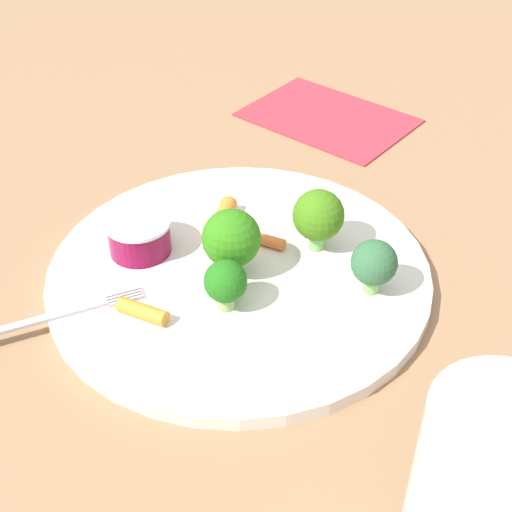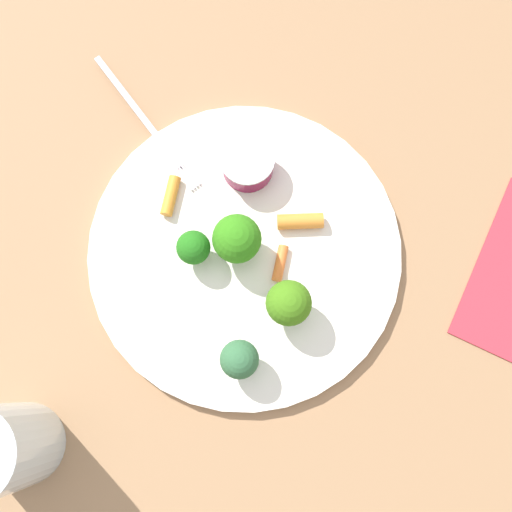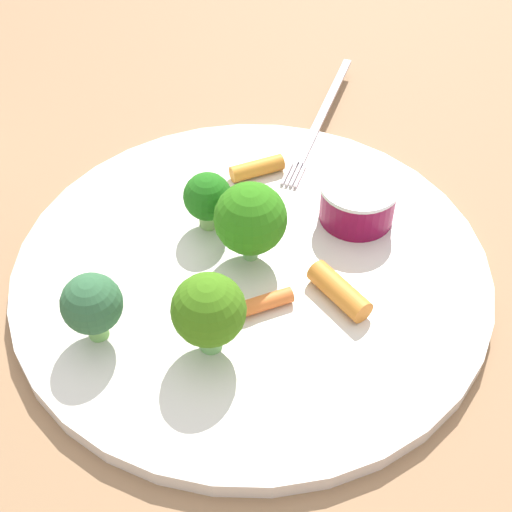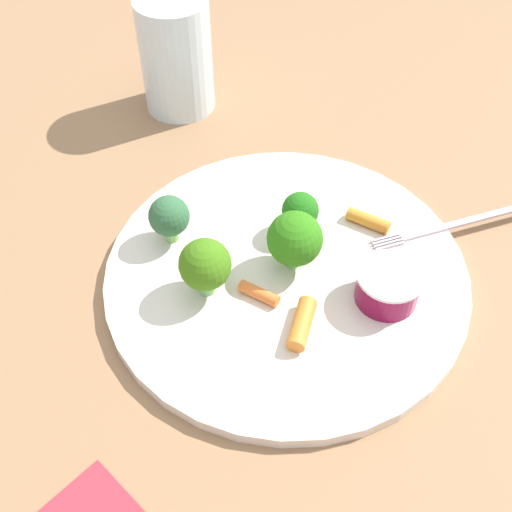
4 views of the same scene
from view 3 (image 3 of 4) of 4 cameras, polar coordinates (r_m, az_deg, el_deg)
The scene contains 11 objects.
ground_plane at distance 0.49m, azimuth -0.35°, elevation -1.65°, with size 2.40×2.40×0.00m, color #946D4A.
plate at distance 0.49m, azimuth -0.35°, elevation -1.18°, with size 0.32×0.32×0.01m, color silver.
sauce_cup at distance 0.51m, azimuth 7.96°, elevation 4.30°, with size 0.05×0.05×0.03m.
broccoli_floret_0 at distance 0.41m, azimuth -3.72°, elevation -4.31°, with size 0.04×0.04×0.06m.
broccoli_floret_1 at distance 0.49m, azimuth -3.80°, elevation 4.55°, with size 0.03×0.03×0.04m.
broccoli_floret_2 at distance 0.46m, azimuth -0.46°, elevation 2.91°, with size 0.05×0.05×0.06m.
broccoli_floret_3 at distance 0.43m, azimuth -12.70°, elevation -3.74°, with size 0.04×0.04×0.05m.
carrot_stick_0 at distance 0.55m, azimuth 0.08°, elevation 6.87°, with size 0.01×0.01×0.04m, color orange.
carrot_stick_1 at distance 0.46m, azimuth 6.52°, elevation -2.73°, with size 0.02×0.02×0.05m, color orange.
carrot_stick_2 at distance 0.45m, azimuth 0.71°, elevation -3.64°, with size 0.01×0.01×0.04m, color orange.
fork at distance 0.61m, azimuth 5.00°, elevation 10.56°, with size 0.08×0.17×0.00m.
Camera 3 is at (-0.02, -0.33, 0.36)m, focal length 51.21 mm.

